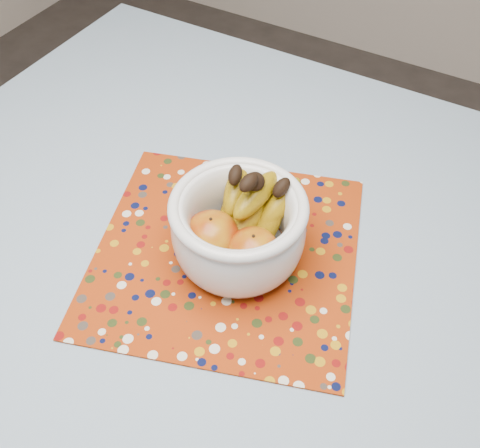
% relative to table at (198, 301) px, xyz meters
% --- Properties ---
extents(table, '(1.20, 1.20, 0.75)m').
position_rel_table_xyz_m(table, '(0.00, 0.00, 0.00)').
color(table, brown).
rests_on(table, ground).
extents(tablecloth, '(1.32, 1.32, 0.01)m').
position_rel_table_xyz_m(tablecloth, '(0.00, 0.00, 0.08)').
color(tablecloth, slate).
rests_on(tablecloth, table).
extents(placemat, '(0.54, 0.54, 0.00)m').
position_rel_table_xyz_m(placemat, '(0.02, 0.06, 0.09)').
color(placemat, '#8D2A07').
rests_on(placemat, tablecloth).
extents(fruit_bowl, '(0.21, 0.23, 0.17)m').
position_rel_table_xyz_m(fruit_bowl, '(0.05, 0.07, 0.17)').
color(fruit_bowl, silver).
rests_on(fruit_bowl, placemat).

